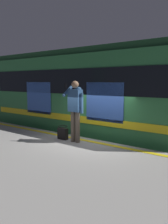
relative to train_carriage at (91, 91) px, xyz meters
The scene contains 8 objects.
ground_plane 3.51m from the train_carriage, 125.35° to the left, with size 26.25×26.25×0.00m, color #4C4742.
platform 4.91m from the train_carriage, 108.16° to the left, with size 17.50×4.59×1.12m, color gray.
safety_line 3.02m from the train_carriage, 121.63° to the left, with size 17.15×0.16×0.01m, color yellow.
track_rail_near 2.92m from the train_carriage, 153.10° to the left, with size 22.75×0.08×0.16m, color slate.
track_rail_far 2.92m from the train_carriage, 152.69° to the right, with size 22.75×0.08×0.16m, color slate.
train_carriage is the anchor object (origin of this frame).
passenger 2.87m from the train_carriage, 115.17° to the left, with size 0.57×0.55×1.86m.
handbag 2.94m from the train_carriage, 104.95° to the left, with size 0.35×0.31×0.43m.
Camera 1 is at (-3.99, 5.78, 2.96)m, focal length 35.70 mm.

